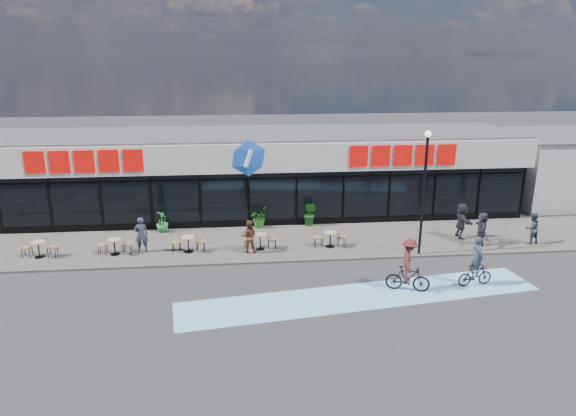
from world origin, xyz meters
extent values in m
plane|color=#28282B|center=(0.00, 0.00, 0.00)|extent=(120.00, 120.00, 0.00)
cube|color=#59554E|center=(0.00, 4.50, 0.05)|extent=(44.00, 5.00, 0.10)
cube|color=#73ABD9|center=(4.00, -1.50, 0.01)|extent=(14.17, 4.13, 0.01)
cube|color=black|center=(0.00, 10.00, 1.50)|extent=(30.00, 6.00, 3.00)
cube|color=silver|center=(0.00, 9.85, 3.75)|extent=(30.60, 6.30, 1.50)
cube|color=#47474C|center=(0.00, 10.00, 4.55)|extent=(30.60, 6.30, 0.10)
cube|color=#0D2293|center=(0.00, 6.96, 3.05)|extent=(30.60, 0.08, 0.18)
cube|color=black|center=(0.00, 6.97, 2.65)|extent=(30.00, 0.06, 0.08)
cube|color=black|center=(0.00, 6.98, 0.20)|extent=(30.00, 0.10, 0.40)
cube|color=#B50A06|center=(-8.00, 6.70, 3.80)|extent=(5.63, 0.18, 1.10)
cube|color=#B50A06|center=(8.00, 6.70, 3.80)|extent=(5.63, 0.18, 1.10)
ellipsoid|color=blue|center=(0.00, 6.70, 3.80)|extent=(1.90, 0.24, 1.90)
cylinder|color=black|center=(-10.00, 6.97, 1.50)|extent=(0.10, 0.10, 3.00)
cylinder|color=black|center=(-7.50, 6.97, 1.50)|extent=(0.10, 0.10, 3.00)
cylinder|color=black|center=(-5.00, 6.97, 1.50)|extent=(0.10, 0.10, 3.00)
cylinder|color=black|center=(-2.50, 6.97, 1.50)|extent=(0.10, 0.10, 3.00)
cylinder|color=black|center=(0.00, 6.97, 1.50)|extent=(0.10, 0.10, 3.00)
cylinder|color=black|center=(2.50, 6.97, 1.50)|extent=(0.10, 0.10, 3.00)
cylinder|color=black|center=(5.00, 6.97, 1.50)|extent=(0.10, 0.10, 3.00)
cylinder|color=black|center=(7.50, 6.97, 1.50)|extent=(0.10, 0.10, 3.00)
cylinder|color=black|center=(10.00, 6.97, 1.50)|extent=(0.10, 0.10, 3.00)
cylinder|color=black|center=(12.50, 6.97, 1.50)|extent=(0.10, 0.10, 3.00)
cylinder|color=black|center=(15.00, 6.97, 1.50)|extent=(0.10, 0.10, 3.00)
cube|color=beige|center=(20.50, 11.00, 2.00)|extent=(9.00, 7.00, 4.00)
cylinder|color=black|center=(7.58, 2.30, 2.78)|extent=(0.12, 0.12, 5.37)
sphere|color=#FFF2CC|center=(7.58, 2.30, 5.57)|extent=(0.28, 0.28, 0.28)
cylinder|color=tan|center=(-9.49, 3.52, 0.82)|extent=(0.60, 0.60, 0.04)
cylinder|color=black|center=(-9.49, 3.52, 0.47)|extent=(0.06, 0.06, 0.70)
cylinder|color=black|center=(-9.49, 3.52, 0.11)|extent=(0.40, 0.40, 0.02)
cylinder|color=tan|center=(-6.19, 3.52, 0.82)|extent=(0.60, 0.60, 0.04)
cylinder|color=black|center=(-6.19, 3.52, 0.47)|extent=(0.06, 0.06, 0.70)
cylinder|color=black|center=(-6.19, 3.52, 0.11)|extent=(0.40, 0.40, 0.02)
cylinder|color=tan|center=(-2.90, 3.52, 0.82)|extent=(0.60, 0.60, 0.04)
cylinder|color=black|center=(-2.90, 3.52, 0.47)|extent=(0.06, 0.06, 0.70)
cylinder|color=black|center=(-2.90, 3.52, 0.11)|extent=(0.40, 0.40, 0.02)
cylinder|color=tan|center=(0.40, 3.52, 0.82)|extent=(0.60, 0.60, 0.04)
cylinder|color=black|center=(0.40, 3.52, 0.47)|extent=(0.06, 0.06, 0.70)
cylinder|color=black|center=(0.40, 3.52, 0.11)|extent=(0.40, 0.40, 0.02)
cylinder|color=tan|center=(3.69, 3.52, 0.82)|extent=(0.60, 0.60, 0.04)
cylinder|color=black|center=(3.69, 3.52, 0.47)|extent=(0.06, 0.06, 0.70)
cylinder|color=black|center=(3.69, 3.52, 0.11)|extent=(0.40, 0.40, 0.02)
imported|color=#1E692F|center=(-4.46, 6.49, 0.64)|extent=(0.77, 0.77, 1.08)
imported|color=#175117|center=(3.18, 6.71, 0.75)|extent=(0.91, 0.92, 1.30)
imported|color=#225F1B|center=(0.45, 6.75, 0.63)|extent=(0.95, 1.06, 1.06)
imported|color=#282D3F|center=(-5.02, 3.78, 0.93)|extent=(0.68, 0.52, 1.66)
imported|color=#4D2D1B|center=(-0.13, 3.23, 0.87)|extent=(0.81, 0.67, 1.54)
imported|color=#23222B|center=(10.88, 3.10, 0.91)|extent=(0.96, 1.57, 1.62)
imported|color=#22222A|center=(10.33, 4.17, 0.98)|extent=(0.56, 1.65, 1.77)
imported|color=#2B3B44|center=(13.35, 3.06, 0.86)|extent=(0.85, 0.72, 1.53)
imported|color=black|center=(8.70, -0.98, 0.44)|extent=(1.51, 0.62, 0.88)
imported|color=#27343C|center=(8.70, -0.98, 1.25)|extent=(0.46, 0.63, 1.60)
imported|color=black|center=(5.88, -1.18, 0.51)|extent=(1.76, 1.00, 1.02)
imported|color=#4E1E1B|center=(5.88, -1.18, 1.30)|extent=(0.95, 1.24, 1.69)
camera|label=1|loc=(-0.51, -18.83, 8.82)|focal=32.00mm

